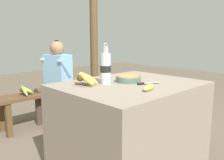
# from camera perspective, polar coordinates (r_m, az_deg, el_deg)

# --- Properties ---
(market_counter) EXTENTS (1.12, 0.89, 0.73)m
(market_counter) POSITION_cam_1_polar(r_m,az_deg,el_deg) (2.04, 4.33, -10.94)
(market_counter) COLOR gray
(market_counter) RESTS_ON ground_plane
(banana_bunch_ripe) EXTENTS (0.19, 0.26, 0.12)m
(banana_bunch_ripe) POSITION_cam_1_polar(r_m,az_deg,el_deg) (1.85, -6.66, 0.52)
(banana_bunch_ripe) COLOR #4C381E
(banana_bunch_ripe) RESTS_ON market_counter
(serving_bowl) EXTENTS (0.21, 0.21, 0.05)m
(serving_bowl) POSITION_cam_1_polar(r_m,az_deg,el_deg) (1.99, 3.98, 0.36)
(serving_bowl) COLOR #4C6B5B
(serving_bowl) RESTS_ON market_counter
(water_bottle) EXTENTS (0.09, 0.09, 0.33)m
(water_bottle) POSITION_cam_1_polar(r_m,az_deg,el_deg) (1.88, -1.55, 2.94)
(water_bottle) COLOR silver
(water_bottle) RESTS_ON market_counter
(loose_banana_front) EXTENTS (0.17, 0.08, 0.04)m
(loose_banana_front) POSITION_cam_1_polar(r_m,az_deg,el_deg) (1.69, 8.88, -1.76)
(loose_banana_front) COLOR #E0C64C
(loose_banana_front) RESTS_ON market_counter
(knife) EXTENTS (0.19, 0.10, 0.02)m
(knife) POSITION_cam_1_polar(r_m,az_deg,el_deg) (1.89, 8.03, -0.77)
(knife) COLOR #BCBCC1
(knife) RESTS_ON market_counter
(wooden_bench) EXTENTS (1.42, 0.32, 0.42)m
(wooden_bench) POSITION_cam_1_polar(r_m,az_deg,el_deg) (3.20, -14.24, -3.64)
(wooden_bench) COLOR brown
(wooden_bench) RESTS_ON ground_plane
(seated_vendor) EXTENTS (0.44, 0.42, 1.07)m
(seated_vendor) POSITION_cam_1_polar(r_m,az_deg,el_deg) (3.13, -13.50, 1.04)
(seated_vendor) COLOR #473828
(seated_vendor) RESTS_ON ground_plane
(banana_bunch_green) EXTENTS (0.16, 0.25, 0.13)m
(banana_bunch_green) POSITION_cam_1_polar(r_m,az_deg,el_deg) (3.01, -20.31, -2.22)
(banana_bunch_green) COLOR #4C381E
(banana_bunch_green) RESTS_ON wooden_bench
(support_post_far) EXTENTS (0.13, 0.13, 2.74)m
(support_post_far) POSITION_cam_1_polar(r_m,az_deg,el_deg) (3.98, -4.43, 14.17)
(support_post_far) COLOR brown
(support_post_far) RESTS_ON ground_plane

